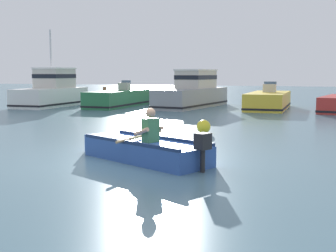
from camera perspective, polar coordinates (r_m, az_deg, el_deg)
The scene contains 8 objects.
ground_plane at distance 10.32m, azimuth -4.00°, elevation -4.10°, with size 120.00×120.00×0.00m, color slate.
wooden_dock at distance 30.36m, azimuth -4.44°, elevation 4.09°, with size 10.83×1.64×1.15m.
rowboat_with_person at distance 10.00m, azimuth -3.08°, elevation -2.98°, with size 3.51×2.46×1.19m.
moored_boat_white at distance 27.41m, azimuth -14.57°, elevation 4.25°, with size 2.08×5.32×4.47m.
moored_boat_green at distance 26.59m, azimuth -6.01°, elevation 3.49°, with size 1.87×6.37×1.51m.
moored_boat_grey at distance 25.96m, azimuth 3.21°, elevation 4.25°, with size 2.94×6.79×2.16m.
moored_boat_yellow at distance 25.09m, azimuth 12.67°, elevation 3.13°, with size 2.05×5.53×1.47m.
mooring_buoy at distance 14.48m, azimuth 4.56°, elevation -0.08°, with size 0.45×0.45×0.45m, color yellow.
Camera 1 is at (3.91, -9.35, 1.94)m, focal length 47.85 mm.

